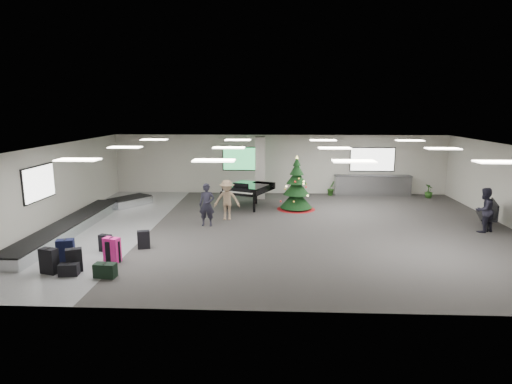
{
  "coord_description": "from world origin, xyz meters",
  "views": [
    {
      "loc": [
        -0.25,
        -16.18,
        4.63
      ],
      "look_at": [
        -1.01,
        1.0,
        1.23
      ],
      "focal_mm": 30.0,
      "sensor_mm": 36.0,
      "label": 1
    }
  ],
  "objects_px": {
    "baggage_carousel": "(83,221)",
    "potted_plant_right": "(429,191)",
    "bench": "(489,213)",
    "potted_plant_left": "(331,188)",
    "service_counter": "(372,185)",
    "traveler_b": "(227,200)",
    "pink_suitcase": "(112,250)",
    "traveler_a": "(207,205)",
    "grand_piano": "(248,188)",
    "christmas_tree": "(296,191)",
    "traveler_bench": "(484,210)"
  },
  "relations": [
    {
      "from": "service_counter",
      "to": "pink_suitcase",
      "type": "distance_m",
      "value": 14.7
    },
    {
      "from": "grand_piano",
      "to": "bench",
      "type": "relative_size",
      "value": 1.54
    },
    {
      "from": "pink_suitcase",
      "to": "traveler_a",
      "type": "height_order",
      "value": "traveler_a"
    },
    {
      "from": "baggage_carousel",
      "to": "potted_plant_left",
      "type": "height_order",
      "value": "potted_plant_left"
    },
    {
      "from": "potted_plant_left",
      "to": "grand_piano",
      "type": "bearing_deg",
      "value": -144.88
    },
    {
      "from": "pink_suitcase",
      "to": "traveler_a",
      "type": "relative_size",
      "value": 0.46
    },
    {
      "from": "grand_piano",
      "to": "potted_plant_right",
      "type": "relative_size",
      "value": 3.77
    },
    {
      "from": "baggage_carousel",
      "to": "bench",
      "type": "distance_m",
      "value": 16.02
    },
    {
      "from": "baggage_carousel",
      "to": "potted_plant_left",
      "type": "distance_m",
      "value": 12.5
    },
    {
      "from": "christmas_tree",
      "to": "grand_piano",
      "type": "relative_size",
      "value": 0.93
    },
    {
      "from": "baggage_carousel",
      "to": "potted_plant_right",
      "type": "distance_m",
      "value": 16.81
    },
    {
      "from": "pink_suitcase",
      "to": "traveler_b",
      "type": "xyz_separation_m",
      "value": [
        2.95,
        5.18,
        0.47
      ]
    },
    {
      "from": "baggage_carousel",
      "to": "potted_plant_left",
      "type": "xyz_separation_m",
      "value": [
        10.62,
        6.58,
        0.18
      ]
    },
    {
      "from": "traveler_a",
      "to": "potted_plant_left",
      "type": "height_order",
      "value": "traveler_a"
    },
    {
      "from": "traveler_b",
      "to": "traveler_bench",
      "type": "bearing_deg",
      "value": -10.2
    },
    {
      "from": "grand_piano",
      "to": "traveler_a",
      "type": "height_order",
      "value": "traveler_a"
    },
    {
      "from": "bench",
      "to": "traveler_bench",
      "type": "relative_size",
      "value": 1.04
    },
    {
      "from": "baggage_carousel",
      "to": "potted_plant_right",
      "type": "relative_size",
      "value": 13.42
    },
    {
      "from": "grand_piano",
      "to": "bench",
      "type": "height_order",
      "value": "grand_piano"
    },
    {
      "from": "pink_suitcase",
      "to": "christmas_tree",
      "type": "height_order",
      "value": "christmas_tree"
    },
    {
      "from": "traveler_bench",
      "to": "potted_plant_right",
      "type": "height_order",
      "value": "traveler_bench"
    },
    {
      "from": "service_counter",
      "to": "potted_plant_right",
      "type": "bearing_deg",
      "value": -11.64
    },
    {
      "from": "traveler_a",
      "to": "potted_plant_right",
      "type": "bearing_deg",
      "value": 31.73
    },
    {
      "from": "bench",
      "to": "traveler_a",
      "type": "height_order",
      "value": "traveler_a"
    },
    {
      "from": "bench",
      "to": "potted_plant_left",
      "type": "xyz_separation_m",
      "value": [
        -5.39,
        6.06,
        -0.21
      ]
    },
    {
      "from": "bench",
      "to": "traveler_a",
      "type": "distance_m",
      "value": 11.1
    },
    {
      "from": "christmas_tree",
      "to": "traveler_bench",
      "type": "xyz_separation_m",
      "value": [
        6.89,
        -3.39,
        -0.01
      ]
    },
    {
      "from": "christmas_tree",
      "to": "traveler_b",
      "type": "xyz_separation_m",
      "value": [
        -2.99,
        -1.99,
        -0.02
      ]
    },
    {
      "from": "traveler_bench",
      "to": "potted_plant_left",
      "type": "distance_m",
      "value": 8.27
    },
    {
      "from": "pink_suitcase",
      "to": "grand_piano",
      "type": "height_order",
      "value": "grand_piano"
    },
    {
      "from": "potted_plant_right",
      "to": "baggage_carousel",
      "type": "bearing_deg",
      "value": -158.52
    },
    {
      "from": "baggage_carousel",
      "to": "service_counter",
      "type": "distance_m",
      "value": 14.5
    },
    {
      "from": "potted_plant_right",
      "to": "bench",
      "type": "bearing_deg",
      "value": -86.26
    },
    {
      "from": "grand_piano",
      "to": "potted_plant_right",
      "type": "bearing_deg",
      "value": 39.13
    },
    {
      "from": "christmas_tree",
      "to": "bench",
      "type": "distance_m",
      "value": 7.92
    },
    {
      "from": "grand_piano",
      "to": "traveler_b",
      "type": "distance_m",
      "value": 2.39
    },
    {
      "from": "service_counter",
      "to": "bench",
      "type": "bearing_deg",
      "value": -62.95
    },
    {
      "from": "bench",
      "to": "potted_plant_left",
      "type": "relative_size",
      "value": 2.25
    },
    {
      "from": "grand_piano",
      "to": "traveler_a",
      "type": "distance_m",
      "value": 3.57
    },
    {
      "from": "christmas_tree",
      "to": "traveler_a",
      "type": "xyz_separation_m",
      "value": [
        -3.68,
        -3.0,
        -0.01
      ]
    },
    {
      "from": "bench",
      "to": "traveler_b",
      "type": "xyz_separation_m",
      "value": [
        -10.41,
        0.78,
        0.25
      ]
    },
    {
      "from": "christmas_tree",
      "to": "traveler_bench",
      "type": "bearing_deg",
      "value": -26.21
    },
    {
      "from": "christmas_tree",
      "to": "traveler_a",
      "type": "relative_size",
      "value": 1.48
    },
    {
      "from": "service_counter",
      "to": "christmas_tree",
      "type": "distance_m",
      "value": 5.47
    },
    {
      "from": "service_counter",
      "to": "christmas_tree",
      "type": "height_order",
      "value": "christmas_tree"
    },
    {
      "from": "bench",
      "to": "traveler_b",
      "type": "bearing_deg",
      "value": -165.69
    },
    {
      "from": "service_counter",
      "to": "potted_plant_left",
      "type": "height_order",
      "value": "service_counter"
    },
    {
      "from": "grand_piano",
      "to": "potted_plant_right",
      "type": "distance_m",
      "value": 9.66
    },
    {
      "from": "bench",
      "to": "traveler_a",
      "type": "bearing_deg",
      "value": -160.22
    },
    {
      "from": "pink_suitcase",
      "to": "traveler_b",
      "type": "bearing_deg",
      "value": 76.98
    }
  ]
}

